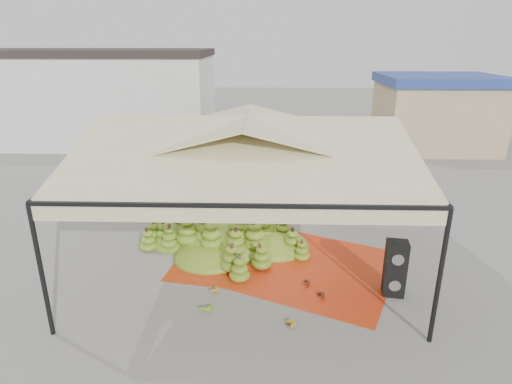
{
  "coord_description": "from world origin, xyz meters",
  "views": [
    {
      "loc": [
        0.59,
        -11.48,
        5.97
      ],
      "look_at": [
        0.2,
        1.5,
        1.3
      ],
      "focal_mm": 30.0,
      "sensor_mm": 36.0,
      "label": 1
    }
  ],
  "objects_px": {
    "speaker_stack": "(395,268)",
    "vendor": "(312,193)",
    "truck_left": "(236,141)",
    "truck_right": "(344,142)",
    "banana_heap": "(227,226)"
  },
  "relations": [
    {
      "from": "banana_heap",
      "to": "truck_left",
      "type": "bearing_deg",
      "value": 92.27
    },
    {
      "from": "vendor",
      "to": "truck_right",
      "type": "height_order",
      "value": "truck_right"
    },
    {
      "from": "truck_left",
      "to": "truck_right",
      "type": "relative_size",
      "value": 1.03
    },
    {
      "from": "banana_heap",
      "to": "truck_right",
      "type": "bearing_deg",
      "value": 60.13
    },
    {
      "from": "speaker_stack",
      "to": "vendor",
      "type": "xyz_separation_m",
      "value": [
        -1.55,
        4.98,
        0.12
      ]
    },
    {
      "from": "vendor",
      "to": "truck_right",
      "type": "bearing_deg",
      "value": -130.21
    },
    {
      "from": "banana_heap",
      "to": "speaker_stack",
      "type": "height_order",
      "value": "speaker_stack"
    },
    {
      "from": "vendor",
      "to": "truck_left",
      "type": "distance_m",
      "value": 6.84
    },
    {
      "from": "banana_heap",
      "to": "vendor",
      "type": "bearing_deg",
      "value": 39.58
    },
    {
      "from": "speaker_stack",
      "to": "vendor",
      "type": "distance_m",
      "value": 5.21
    },
    {
      "from": "banana_heap",
      "to": "truck_left",
      "type": "height_order",
      "value": "truck_left"
    },
    {
      "from": "speaker_stack",
      "to": "vendor",
      "type": "bearing_deg",
      "value": 115.75
    },
    {
      "from": "truck_left",
      "to": "truck_right",
      "type": "xyz_separation_m",
      "value": [
        5.26,
        0.21,
        -0.06
      ]
    },
    {
      "from": "vendor",
      "to": "speaker_stack",
      "type": "bearing_deg",
      "value": 85.79
    },
    {
      "from": "truck_right",
      "to": "speaker_stack",
      "type": "bearing_deg",
      "value": -107.63
    }
  ]
}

